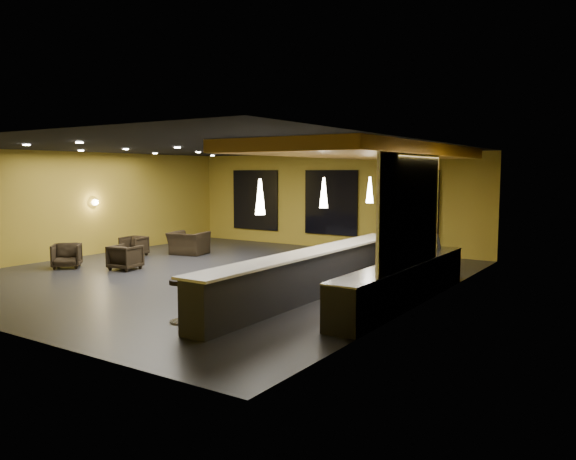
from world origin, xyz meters
The scene contains 34 objects.
floor centered at (0.00, 0.00, -0.05)m, with size 12.00×13.00×0.10m, color black.
ceiling centered at (0.00, 0.00, 3.55)m, with size 12.00×13.00×0.10m, color black.
wall_back centered at (0.00, 6.55, 1.75)m, with size 12.00×0.10×3.50m, color olive.
wall_left centered at (-6.05, 0.00, 1.75)m, with size 0.10×13.00×3.50m, color olive.
wall_right centered at (6.05, 0.00, 1.75)m, with size 0.10×13.00×3.50m, color olive.
wood_soffit centered at (4.00, 1.00, 3.36)m, with size 3.60×8.00×0.28m, color olive.
window_left centered at (-3.50, 6.44, 1.70)m, with size 2.20×0.06×2.40m, color black.
window_center centered at (0.00, 6.44, 1.70)m, with size 2.20×0.06×2.40m, color black.
window_right centered at (3.00, 6.44, 1.70)m, with size 2.20×0.06×2.40m, color black.
tile_backsplash centered at (5.96, -1.00, 2.00)m, with size 0.06×3.20×2.40m, color white.
bar_counter centered at (3.65, -1.00, 0.50)m, with size 0.60×8.00×1.00m, color black.
bar_top centered at (3.65, -1.00, 1.02)m, with size 0.78×8.10×0.05m, color silver.
prep_counter centered at (5.65, -0.50, 0.43)m, with size 0.70×6.00×0.86m, color black.
prep_top centered at (5.65, -0.50, 0.89)m, with size 0.72×6.00×0.03m, color silver.
wall_shelf_lower centered at (5.82, -1.20, 1.60)m, with size 0.30×1.50×0.03m, color silver.
wall_shelf_upper centered at (5.82, -1.20, 2.05)m, with size 0.30×1.50×0.03m, color silver.
column centered at (3.65, 3.60, 1.75)m, with size 0.60×0.60×3.50m, color olive.
wall_sconce centered at (-5.88, 0.50, 1.80)m, with size 0.22×0.22×0.22m, color #FFE5B2.
pendant_0 centered at (3.65, -3.00, 2.35)m, with size 0.20×0.20×0.70m, color white.
pendant_1 centered at (3.65, -0.50, 2.35)m, with size 0.20×0.20×0.70m, color white.
pendant_2 centered at (3.65, 2.00, 2.35)m, with size 0.20×0.20×0.70m, color white.
staff_a centered at (4.77, 1.36, 0.87)m, with size 0.64×0.42×1.75m, color black.
staff_b centered at (4.78, 2.33, 0.79)m, with size 0.77×0.60×1.58m, color black.
staff_c centered at (5.25, 2.04, 0.89)m, with size 0.87×0.57×1.78m, color black.
armchair_a centered at (-4.37, -1.73, 0.36)m, with size 0.77×0.80×0.73m, color black.
armchair_b centered at (-2.70, -0.96, 0.36)m, with size 0.77×0.80×0.73m, color black.
armchair_c centered at (-4.54, 0.97, 0.34)m, with size 0.72×0.74×0.67m, color black.
armchair_d centered at (-3.28, 2.28, 0.39)m, with size 1.19×1.04×0.78m, color black.
bar_stool_0 centered at (2.71, -4.29, 0.52)m, with size 0.41×0.41×0.81m.
bar_stool_1 centered at (3.00, -3.02, 0.48)m, with size 0.38×0.38×0.75m.
bar_stool_2 centered at (2.77, -1.66, 0.54)m, with size 0.43×0.43×0.84m.
bar_stool_3 centered at (2.92, -0.34, 0.55)m, with size 0.44×0.44×0.87m.
bar_stool_4 centered at (2.78, 1.05, 0.48)m, with size 0.38×0.38×0.75m.
bar_stool_5 centered at (2.95, 2.33, 0.55)m, with size 0.44×0.44×0.86m.
Camera 1 is at (10.11, -11.84, 2.83)m, focal length 35.00 mm.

